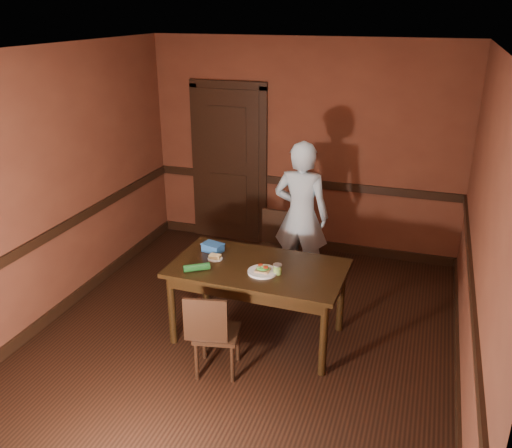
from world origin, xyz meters
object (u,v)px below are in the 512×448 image
Objects in this scene: sandwich_plate at (263,271)px; chair_near at (217,331)px; sauce_jar at (277,269)px; cheese_saucer at (215,257)px; person at (301,216)px; dining_table at (258,302)px; chair_far at (274,249)px; food_tub at (213,248)px.

chair_near is at bearing -116.12° from sandwich_plate.
sauce_jar is 0.66× the size of cheese_saucer.
person reaches higher than chair_near.
person is at bearing 85.61° from dining_table.
dining_table is at bearing -80.07° from chair_far.
food_tub is (-0.36, 0.79, 0.41)m from chair_near.
food_tub reaches higher than cheese_saucer.
chair_far is 1.76m from chair_near.
cheese_saucer reaches higher than chair_near.
sandwich_plate is (0.08, -0.11, 0.40)m from dining_table.
person reaches higher than food_tub.
cheese_saucer is (-0.44, 0.02, 0.40)m from dining_table.
person is 1.20m from food_tub.
food_tub is (-0.09, 0.15, 0.03)m from cheese_saucer.
sandwich_plate is at bearing -127.70° from chair_near.
sandwich_plate reaches higher than dining_table.
sandwich_plate is at bearing -170.93° from sauce_jar.
chair_near is 0.78m from sauce_jar.
cheese_saucer is (-0.27, 0.64, 0.38)m from chair_near.
chair_far is at bearing 101.78° from sandwich_plate.
sandwich_plate is at bearing -13.65° from cheese_saucer.
person is 6.13× the size of sandwich_plate.
cheese_saucer is (-0.52, 0.13, -0.00)m from sandwich_plate.
chair_near is 1.88m from person.
food_tub is at bearing -108.89° from chair_far.
chair_near is 2.87× the size of sandwich_plate.
person is at bearing 64.29° from cheese_saucer.
chair_near is 0.69m from sandwich_plate.
sandwich_plate is at bearing -10.07° from food_tub.
chair_far is 1.10m from food_tub.
chair_far is at bearing 8.80° from person.
person reaches higher than sandwich_plate.
cheese_saucer is (-0.26, -1.12, 0.36)m from chair_far.
dining_table is at bearing -2.49° from cheese_saucer.
sauce_jar is at bearing -20.82° from dining_table.
sauce_jar is (0.39, -1.23, 0.39)m from chair_far.
dining_table is 0.60m from cheese_saucer.
person is 1.27m from sauce_jar.
sauce_jar is 0.67m from cheese_saucer.
food_tub reaches higher than sandwich_plate.
chair_far is at bearing 76.78° from cheese_saucer.
sauce_jar is 0.41× the size of food_tub.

